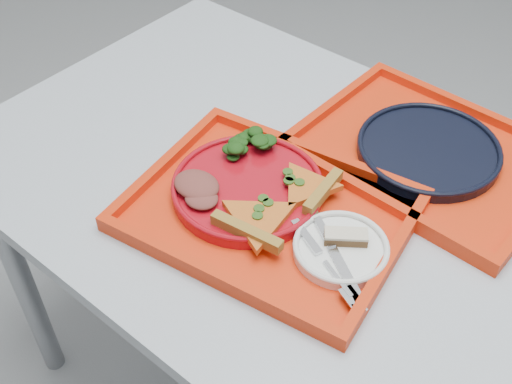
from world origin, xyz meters
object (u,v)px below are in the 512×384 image
at_px(tray_far, 427,157).
at_px(dinner_plate, 248,189).
at_px(dessert_bar, 346,237).
at_px(navy_plate, 428,151).
at_px(tray_main, 269,213).

bearing_deg(tray_far, dinner_plate, -121.29).
height_order(tray_far, dessert_bar, dessert_bar).
bearing_deg(navy_plate, dinner_plate, -123.01).
bearing_deg(dinner_plate, tray_far, 56.99).
bearing_deg(tray_far, dessert_bar, -86.51).
relative_size(tray_far, dinner_plate, 1.73).
relative_size(dinner_plate, navy_plate, 1.00).
distance_m(dinner_plate, navy_plate, 0.35).
relative_size(dinner_plate, dessert_bar, 3.69).
xyz_separation_m(tray_far, dessert_bar, (0.01, -0.29, 0.03)).
xyz_separation_m(tray_main, navy_plate, (0.13, 0.30, 0.01)).
xyz_separation_m(navy_plate, dessert_bar, (0.01, -0.29, 0.02)).
height_order(tray_main, tray_far, same).
distance_m(tray_main, dinner_plate, 0.06).
xyz_separation_m(tray_far, navy_plate, (0.00, 0.00, 0.01)).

